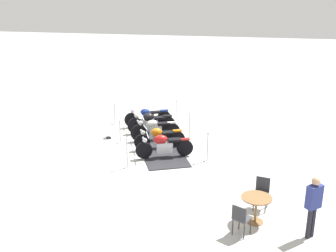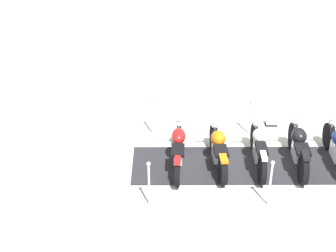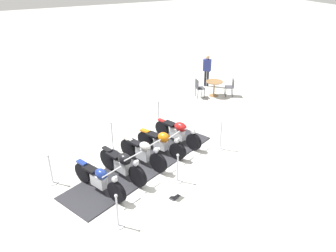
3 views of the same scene
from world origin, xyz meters
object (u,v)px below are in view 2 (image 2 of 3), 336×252
Objects in this scene: motorcycle_copper at (218,149)px; stanchion_right_mid at (249,123)px; motorcycle_cream at (258,148)px; motorcycle_maroon at (178,147)px; motorcycle_black at (298,147)px; info_placard at (271,123)px; stanchion_left_rear at (149,191)px; stanchion_left_mid at (269,189)px; stanchion_right_rear at (152,121)px.

motorcycle_copper is 1.75m from stanchion_right_mid.
stanchion_right_mid is at bearing -36.33° from motorcycle_copper.
motorcycle_cream reaches higher than motorcycle_maroon.
info_placard is (-1.02, 1.62, -0.44)m from motorcycle_black.
stanchion_left_mid reaches higher than stanchion_left_rear.
motorcycle_black is at bearing -32.59° from stanchion_right_mid.
stanchion_left_rear is (-2.57, -2.83, -0.13)m from motorcycle_black.
info_placard is at bearing -51.43° from motorcycle_maroon.
motorcycle_maroon is 1.59m from stanchion_right_rear.
info_placard is at bearing -18.67° from motorcycle_cream.
stanchion_left_mid reaches higher than motorcycle_black.
motorcycle_black is 1.79× the size of stanchion_left_rear.
stanchion_right_rear is at bearing -172.45° from info_placard.
stanchion_left_mid is at bearing -101.48° from info_placard.
stanchion_left_rear reaches higher than stanchion_right_mid.
stanchion_left_rear is at bearing 130.21° from motorcycle_copper.
motorcycle_copper is at bearing 93.24° from motorcycle_black.
stanchion_left_rear is 2.97× the size of info_placard.
motorcycle_maroon is 2.40m from stanchion_right_mid.
motorcycle_copper is 1.68× the size of stanchion_left_rear.
motorcycle_black is at bearing 47.75° from stanchion_left_rear.
motorcycle_cream is at bearing -65.67° from stanchion_right_mid.
motorcycle_black is 1.91m from motorcycle_copper.
stanchion_right_mid is at bearing 73.74° from stanchion_left_rear.
motorcycle_black is 2.01× the size of stanchion_right_mid.
stanchion_right_rear reaches higher than stanchion_right_mid.
stanchion_right_rear reaches higher than info_placard.
stanchion_right_mid is (-1.47, 0.94, -0.18)m from motorcycle_black.
stanchion_left_rear is at bearing -155.69° from stanchion_left_mid.
stanchion_left_rear is 1.13× the size of stanchion_right_mid.
motorcycle_maroon is (-0.87, -0.38, 0.03)m from motorcycle_copper.
stanchion_left_mid is (-0.24, -1.78, -0.09)m from motorcycle_black.
stanchion_left_mid is (0.62, -1.38, -0.07)m from motorcycle_cream.
stanchion_left_mid reaches higher than stanchion_right_rear.
motorcycle_maroon is 5.45× the size of info_placard.
motorcycle_black is 1.96m from info_placard.
motorcycle_maroon is at bearing 85.83° from motorcycle_copper.
stanchion_left_mid is (1.23, -2.72, 0.09)m from stanchion_right_mid.
motorcycle_copper is at bearing -98.74° from stanchion_right_mid.
stanchion_right_rear reaches higher than stanchion_left_rear.
motorcycle_black is 0.98× the size of motorcycle_maroon.
motorcycle_cream is at bearing -5.59° from stanchion_right_rear.
motorcycle_black is 3.80m from stanchion_right_rear.
stanchion_right_rear is (-2.06, 0.68, -0.08)m from motorcycle_copper.
motorcycle_maroon is at bearing 92.91° from motorcycle_black.
stanchion_left_rear reaches higher than motorcycle_copper.
stanchion_right_mid is at bearing 1.39° from motorcycle_cream.
stanchion_right_mid is at bearing -50.03° from motorcycle_maroon.
stanchion_right_mid is 0.85m from info_placard.
stanchion_right_mid is 0.88× the size of stanchion_right_rear.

